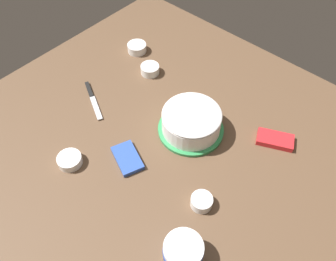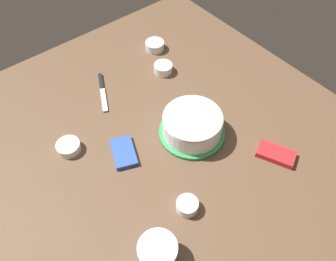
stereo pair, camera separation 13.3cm
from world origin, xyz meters
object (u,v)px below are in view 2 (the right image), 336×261
at_px(sprinkle_bowl_yellow, 163,68).
at_px(candy_box_lower, 276,154).
at_px(sprinkle_bowl_orange, 155,45).
at_px(frosted_cake, 192,125).
at_px(spreading_knife, 102,88).
at_px(sprinkle_bowl_green, 68,147).
at_px(sprinkle_bowl_blue, 187,205).
at_px(candy_box_upper, 124,152).
at_px(frosting_tub, 158,252).

distance_m(sprinkle_bowl_yellow, candy_box_lower, 0.65).
height_order(sprinkle_bowl_orange, candy_box_lower, sprinkle_bowl_orange).
height_order(frosted_cake, spreading_knife, frosted_cake).
height_order(sprinkle_bowl_yellow, candy_box_lower, sprinkle_bowl_yellow).
distance_m(sprinkle_bowl_yellow, sprinkle_bowl_green, 0.58).
xyz_separation_m(sprinkle_bowl_blue, candy_box_upper, (0.33, 0.04, -0.01)).
distance_m(spreading_knife, candy_box_lower, 0.79).
xyz_separation_m(frosting_tub, candy_box_upper, (0.39, -0.14, -0.03)).
xyz_separation_m(frosted_cake, sprinkle_bowl_blue, (-0.24, 0.23, -0.03)).
height_order(spreading_knife, sprinkle_bowl_green, sprinkle_bowl_green).
xyz_separation_m(frosting_tub, sprinkle_bowl_green, (0.54, 0.02, -0.02)).
relative_size(frosting_tub, spreading_knife, 0.57).
relative_size(sprinkle_bowl_green, candy_box_upper, 0.66).
relative_size(sprinkle_bowl_yellow, sprinkle_bowl_orange, 0.93).
bearing_deg(sprinkle_bowl_yellow, sprinkle_bowl_orange, -24.52).
height_order(sprinkle_bowl_yellow, sprinkle_bowl_orange, same).
height_order(sprinkle_bowl_yellow, sprinkle_bowl_blue, sprinkle_bowl_yellow).
distance_m(spreading_knife, candy_box_upper, 0.37).
bearing_deg(frosted_cake, sprinkle_bowl_blue, 135.71).
bearing_deg(candy_box_upper, frosted_cake, -86.39).
relative_size(frosted_cake, sprinkle_bowl_yellow, 3.09).
xyz_separation_m(sprinkle_bowl_yellow, sprinkle_bowl_orange, (0.16, -0.07, -0.00)).
height_order(spreading_knife, candy_box_lower, candy_box_lower).
distance_m(sprinkle_bowl_orange, candy_box_lower, 0.80).
relative_size(spreading_knife, sprinkle_bowl_blue, 2.88).
bearing_deg(sprinkle_bowl_blue, frosted_cake, -44.29).
bearing_deg(sprinkle_bowl_blue, spreading_knife, -6.88).
bearing_deg(spreading_knife, sprinkle_bowl_yellow, -105.46).
bearing_deg(sprinkle_bowl_blue, sprinkle_bowl_green, 22.26).
relative_size(sprinkle_bowl_yellow, sprinkle_bowl_blue, 1.13).
xyz_separation_m(frosting_tub, sprinkle_bowl_orange, (0.82, -0.62, -0.02)).
relative_size(spreading_knife, sprinkle_bowl_orange, 2.37).
bearing_deg(sprinkle_bowl_green, frosted_cake, -119.56).
xyz_separation_m(sprinkle_bowl_yellow, sprinkle_bowl_blue, (-0.60, 0.37, -0.00)).
relative_size(sprinkle_bowl_orange, candy_box_upper, 0.67).
bearing_deg(frosting_tub, spreading_knife, -19.34).
bearing_deg(candy_box_upper, sprinkle_bowl_blue, -150.80).
distance_m(frosting_tub, sprinkle_bowl_green, 0.54).
bearing_deg(sprinkle_bowl_yellow, sprinkle_bowl_blue, 148.24).
xyz_separation_m(sprinkle_bowl_orange, candy_box_lower, (-0.80, 0.03, -0.01)).
bearing_deg(frosted_cake, sprinkle_bowl_orange, -22.18).
bearing_deg(sprinkle_bowl_green, spreading_knife, -54.19).
xyz_separation_m(sprinkle_bowl_blue, sprinkle_bowl_green, (0.48, 0.19, -0.00)).
bearing_deg(frosted_cake, candy_box_upper, 71.62).
bearing_deg(frosting_tub, candy_box_lower, -88.34).
bearing_deg(sprinkle_bowl_green, candy_box_upper, -134.45).
distance_m(sprinkle_bowl_orange, candy_box_upper, 0.64).
bearing_deg(sprinkle_bowl_blue, candy_box_upper, 7.21).
bearing_deg(candy_box_lower, frosted_cake, 6.36).
bearing_deg(candy_box_upper, frosting_tub, -177.38).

